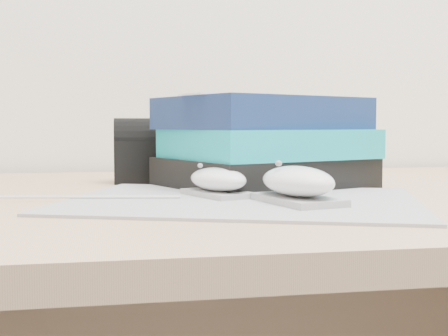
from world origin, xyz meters
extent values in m
cube|color=tan|center=(0.00, 1.58, 0.71)|extent=(1.60, 0.80, 0.03)
cube|color=gray|center=(-0.06, 1.47, 0.73)|extent=(0.49, 0.44, 0.00)
cube|color=#A8A8AB|center=(-0.08, 1.51, 0.74)|extent=(0.09, 0.11, 0.01)
ellipsoid|color=white|center=(-0.08, 1.51, 0.75)|extent=(0.09, 0.11, 0.03)
ellipsoid|color=#959598|center=(-0.10, 1.51, 0.77)|extent=(0.01, 0.01, 0.01)
cube|color=#A1A0A3|center=(-0.01, 1.43, 0.74)|extent=(0.09, 0.13, 0.01)
ellipsoid|color=white|center=(-0.01, 1.43, 0.76)|extent=(0.09, 0.13, 0.03)
ellipsoid|color=gray|center=(-0.03, 1.43, 0.78)|extent=(0.01, 0.01, 0.01)
cylinder|color=white|center=(-0.25, 1.52, 0.74)|extent=(0.24, 0.05, 0.00)
cube|color=black|center=(0.01, 1.63, 0.75)|extent=(0.32, 0.30, 0.04)
cube|color=#11A9B8|center=(0.01, 1.63, 0.79)|extent=(0.31, 0.28, 0.04)
cube|color=navy|center=(0.01, 1.64, 0.84)|extent=(0.32, 0.29, 0.05)
cube|color=white|center=(0.01, 1.61, 0.86)|extent=(0.26, 0.15, 0.00)
cube|color=black|center=(-0.15, 1.75, 0.76)|extent=(0.12, 0.08, 0.07)
cylinder|color=black|center=(-0.15, 1.75, 0.79)|extent=(0.12, 0.08, 0.08)
camera|label=1|loc=(-0.22, 0.76, 0.82)|focal=50.00mm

